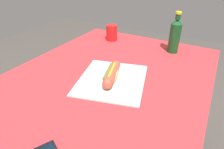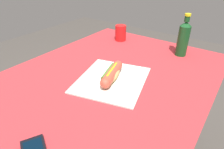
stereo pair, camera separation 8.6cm
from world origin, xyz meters
name	(u,v)px [view 2 (the right image)]	position (x,y,z in m)	size (l,w,h in m)	color
dining_table	(108,99)	(0.00, 0.00, 0.63)	(1.19, 0.90, 0.77)	brown
paper_wrapper	(112,80)	(-0.02, -0.04, 0.77)	(0.33, 0.29, 0.01)	silver
hot_dog	(112,74)	(-0.02, -0.04, 0.80)	(0.21, 0.10, 0.05)	#DBB26B
soda_bottle	(183,38)	(0.43, -0.20, 0.87)	(0.06, 0.06, 0.23)	#14471E
drinking_cup	(121,33)	(0.43, 0.21, 0.82)	(0.07, 0.07, 0.10)	red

